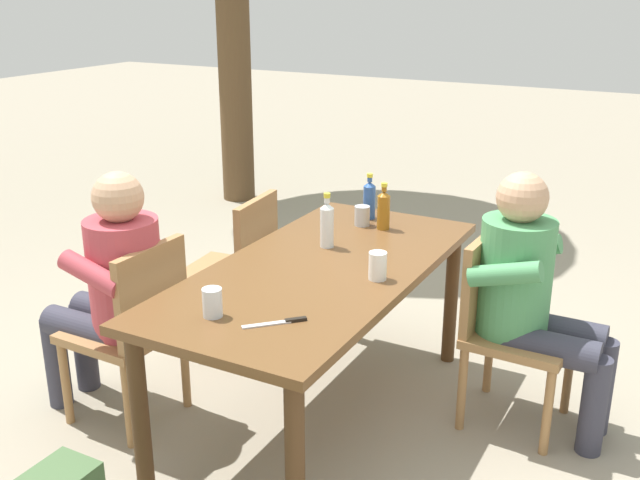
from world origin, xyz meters
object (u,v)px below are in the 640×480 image
at_px(dining_table, 320,285).
at_px(bottle_amber, 384,209).
at_px(cup_steel, 362,216).
at_px(bottle_blue, 369,199).
at_px(table_knife, 280,322).
at_px(bottle_clear, 327,224).
at_px(chair_far_right, 238,265).
at_px(cup_glass, 212,303).
at_px(person_in_white_shirt, 532,291).
at_px(chair_far_left, 135,323).
at_px(cup_white, 378,266).
at_px(person_in_plaid_shirt, 113,284).
at_px(chair_near_right, 504,321).

relative_size(dining_table, bottle_amber, 7.55).
bearing_deg(cup_steel, bottle_blue, 8.31).
bearing_deg(table_knife, bottle_clear, 16.02).
xyz_separation_m(dining_table, cup_steel, (0.60, 0.08, 0.14)).
relative_size(dining_table, table_knife, 9.68).
xyz_separation_m(chair_far_right, cup_glass, (-1.05, -0.61, 0.32)).
xyz_separation_m(person_in_white_shirt, table_knife, (-0.97, 0.69, 0.11)).
xyz_separation_m(dining_table, bottle_amber, (0.60, -0.03, 0.19)).
bearing_deg(chair_far_right, cup_steel, -73.28).
relative_size(chair_far_left, chair_far_right, 1.00).
bearing_deg(cup_white, person_in_plaid_shirt, 109.05).
bearing_deg(cup_white, bottle_clear, 55.74).
bearing_deg(bottle_amber, chair_far_left, 143.07).
bearing_deg(person_in_white_shirt, person_in_plaid_shirt, 115.86).
height_order(bottle_amber, cup_glass, bottle_amber).
xyz_separation_m(chair_near_right, cup_white, (-0.42, 0.44, 0.33)).
bearing_deg(dining_table, person_in_white_shirt, -64.14).
relative_size(chair_near_right, chair_far_left, 1.00).
distance_m(chair_far_right, bottle_clear, 0.76).
bearing_deg(person_in_plaid_shirt, cup_glass, -107.89).
bearing_deg(cup_glass, chair_far_left, 69.33).
bearing_deg(table_knife, chair_far_right, 41.33).
xyz_separation_m(cup_glass, table_knife, (0.06, -0.25, -0.05)).
relative_size(person_in_white_shirt, person_in_plaid_shirt, 1.00).
distance_m(person_in_white_shirt, cup_white, 0.71).
bearing_deg(table_knife, bottle_amber, 5.22).
xyz_separation_m(bottle_clear, table_knife, (-0.81, -0.23, -0.11)).
bearing_deg(bottle_clear, person_in_white_shirt, -79.58).
distance_m(bottle_clear, cup_steel, 0.37).
bearing_deg(bottle_clear, bottle_blue, 1.29).
relative_size(bottle_amber, table_knife, 1.28).
bearing_deg(chair_near_right, bottle_clear, 102.00).
distance_m(bottle_clear, cup_glass, 0.87).
height_order(bottle_amber, cup_white, bottle_amber).
height_order(person_in_white_shirt, cup_white, person_in_white_shirt).
xyz_separation_m(bottle_clear, cup_white, (-0.25, -0.37, -0.05)).
height_order(bottle_clear, cup_white, bottle_clear).
height_order(person_in_white_shirt, person_in_plaid_shirt, same).
xyz_separation_m(bottle_blue, cup_glass, (-1.36, 0.01, -0.05)).
height_order(bottle_clear, table_knife, bottle_clear).
height_order(bottle_blue, table_knife, bottle_blue).
distance_m(bottle_blue, table_knife, 1.32).
height_order(dining_table, chair_far_right, chair_far_right).
distance_m(bottle_clear, bottle_amber, 0.39).
bearing_deg(person_in_plaid_shirt, cup_white, -70.95).
xyz_separation_m(bottle_amber, cup_white, (-0.62, -0.25, -0.04)).
relative_size(dining_table, cup_glass, 16.31).
bearing_deg(cup_glass, table_knife, -75.46).
height_order(cup_steel, table_knife, cup_steel).
height_order(person_in_plaid_shirt, cup_glass, person_in_plaid_shirt).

